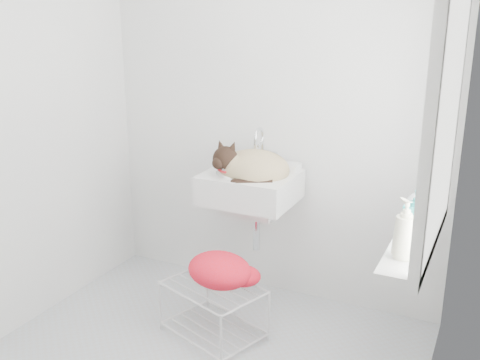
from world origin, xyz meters
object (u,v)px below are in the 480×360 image
at_px(bottle_b, 413,235).
at_px(bottle_c, 420,222).
at_px(cat, 251,168).
at_px(wire_rack, 214,311).
at_px(bottle_a, 402,258).
at_px(sink, 250,173).

relative_size(bottle_b, bottle_c, 1.04).
relative_size(cat, bottle_b, 2.38).
height_order(cat, bottle_c, cat).
distance_m(wire_rack, bottle_a, 1.31).
relative_size(cat, wire_rack, 0.93).
relative_size(wire_rack, bottle_a, 2.61).
xyz_separation_m(sink, wire_rack, (-0.03, -0.42, -0.70)).
relative_size(cat, bottle_a, 2.43).
height_order(wire_rack, bottle_c, bottle_c).
xyz_separation_m(wire_rack, bottle_a, (1.04, -0.38, 0.70)).
distance_m(sink, wire_rack, 0.82).
relative_size(sink, bottle_c, 2.71).
bearing_deg(sink, bottle_c, -20.44).
bearing_deg(bottle_c, cat, 160.19).
bearing_deg(bottle_c, wire_rack, -177.82).
height_order(bottle_a, bottle_b, bottle_b).
bearing_deg(bottle_b, wire_rack, 173.01).
height_order(cat, bottle_a, cat).
bearing_deg(sink, wire_rack, -93.74).
height_order(cat, bottle_b, cat).
xyz_separation_m(cat, bottle_c, (1.00, -0.36, -0.04)).
bearing_deg(bottle_a, cat, 142.05).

